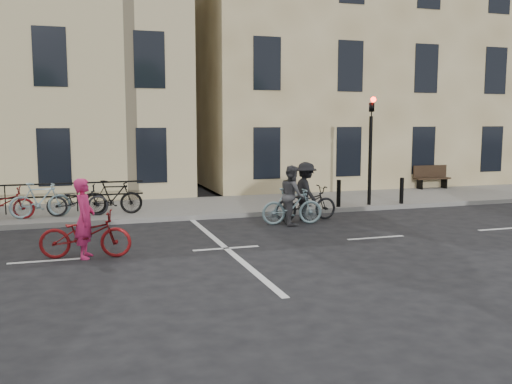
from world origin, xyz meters
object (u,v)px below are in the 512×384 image
object	(u,v)px
traffic_light	(371,137)
bench	(431,176)
cyclist_dark	(306,198)
cyclist_grey	(292,201)
cyclist_pink	(85,231)

from	to	relation	value
traffic_light	bench	bearing A→B (deg)	35.25
cyclist_dark	cyclist_grey	bearing A→B (deg)	125.00
traffic_light	bench	world-z (taller)	traffic_light
bench	cyclist_grey	xyz separation A→B (m)	(-8.37, -5.29, 0.03)
cyclist_pink	cyclist_grey	xyz separation A→B (m)	(5.81, 2.38, 0.09)
bench	cyclist_dark	world-z (taller)	cyclist_dark
cyclist_grey	bench	bearing A→B (deg)	-50.56
bench	cyclist_pink	xyz separation A→B (m)	(-14.18, -7.67, -0.06)
cyclist_dark	bench	bearing A→B (deg)	-61.22
cyclist_grey	cyclist_dark	size ratio (longest dim) A/B	0.91
traffic_light	cyclist_grey	xyz separation A→B (m)	(-3.57, -1.90, -1.75)
bench	cyclist_pink	size ratio (longest dim) A/B	0.77
bench	cyclist_dark	xyz separation A→B (m)	(-7.73, -4.79, 0.02)
cyclist_pink	cyclist_dark	distance (m)	7.06
traffic_light	cyclist_grey	size ratio (longest dim) A/B	2.12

